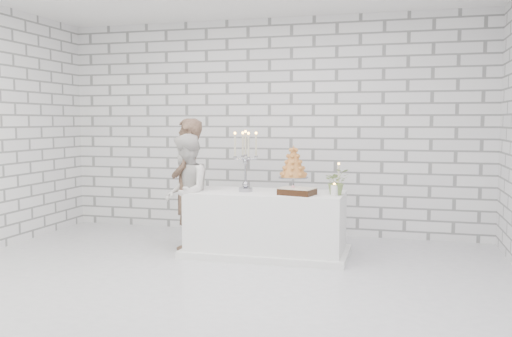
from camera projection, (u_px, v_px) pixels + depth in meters
name	position (u px, v px, depth m)	size (l,w,h in m)	color
ground	(210.00, 282.00, 5.36)	(6.00, 5.00, 0.01)	silver
wall_back	(269.00, 127.00, 7.63)	(6.00, 0.01, 3.00)	white
wall_front	(47.00, 136.00, 2.82)	(6.00, 0.01, 3.00)	white
cake_table	(266.00, 223.00, 6.41)	(1.80, 0.80, 0.75)	white
groom	(187.00, 184.00, 6.74)	(0.59, 0.39, 1.61)	#3A2920
bride	(186.00, 193.00, 6.52)	(0.69, 0.54, 1.43)	silver
candelabra	(246.00, 161.00, 6.38)	(0.29, 0.29, 0.72)	#93939C
croquembouche	(293.00, 168.00, 6.42)	(0.35, 0.35, 0.54)	#B46A2C
chocolate_cake	(297.00, 191.00, 6.12)	(0.38, 0.27, 0.08)	black
pillar_candle	(334.00, 190.00, 6.05)	(0.08, 0.08, 0.12)	white
extra_taper	(339.00, 178.00, 6.38)	(0.06, 0.06, 0.32)	beige
flowers	(337.00, 182.00, 6.10)	(0.27, 0.23, 0.30)	#4D7030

